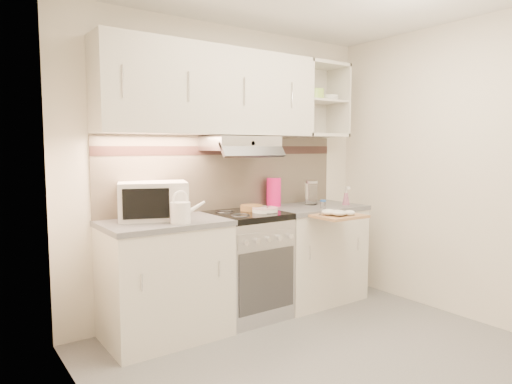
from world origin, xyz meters
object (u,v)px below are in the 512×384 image
Objects in this scene: plate_stack at (265,210)px; pink_pitcher at (274,192)px; microwave at (153,201)px; spray_bottle at (346,197)px; watering_can at (182,212)px; electric_range at (247,264)px; glass_jar at (311,193)px; cutting_board at (337,216)px.

plate_stack is 0.41m from pink_pitcher.
plate_stack is (0.92, -0.19, -0.12)m from microwave.
watering_can is at bearing -159.20° from spray_bottle.
watering_can is 1.29× the size of plate_stack.
glass_jar reaches higher than electric_range.
spray_bottle is at bearing -37.01° from glass_jar.
glass_jar is (1.49, 0.26, 0.03)m from watering_can.
pink_pitcher is at bearing 161.65° from glass_jar.
pink_pitcher is at bearing 107.41° from cutting_board.
glass_jar reaches higher than plate_stack.
glass_jar is at bearing 4.87° from electric_range.
microwave is 2.65× the size of glass_jar.
electric_range is 4.13× the size of plate_stack.
watering_can is at bearing -164.66° from electric_range.
electric_range is 0.87m from cutting_board.
plate_stack is at bearing -148.16° from pink_pitcher.
watering_can reaches higher than spray_bottle.
watering_can is 0.84m from plate_stack.
microwave is 1.86m from spray_bottle.
pink_pitcher is 1.43× the size of spray_bottle.
pink_pitcher is (0.43, 0.19, 0.58)m from electric_range.
electric_range is 1.19m from spray_bottle.
glass_jar is at bearing 7.94° from watering_can.
plate_stack is 0.68m from glass_jar.
pink_pitcher reaches higher than glass_jar.
microwave is 1.52m from cutting_board.
electric_range is at bearing -166.64° from pink_pitcher.
watering_can is at bearing -52.59° from microwave.
plate_stack is 0.61m from cutting_board.
microwave is (-0.79, 0.11, 0.59)m from electric_range.
glass_jar is 1.23× the size of spray_bottle.
watering_can is at bearing -171.41° from pink_pitcher.
cutting_board is at bearing -125.05° from spray_bottle.
spray_bottle is 0.46× the size of cutting_board.
pink_pitcher is 1.16× the size of glass_jar.
glass_jar reaches higher than spray_bottle.
microwave reaches higher than pink_pitcher.
spray_bottle is (1.84, -0.24, -0.07)m from microwave.
electric_range is 2.21× the size of cutting_board.
watering_can is (0.09, -0.30, -0.06)m from microwave.
cutting_board is (-0.17, -0.52, -0.14)m from glass_jar.
glass_jar is (0.79, 0.07, 0.56)m from electric_range.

